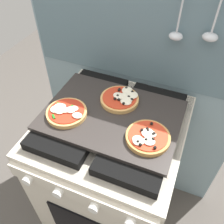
{
  "coord_description": "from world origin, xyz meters",
  "views": [
    {
      "loc": [
        0.26,
        -0.63,
        1.6
      ],
      "look_at": [
        0.0,
        0.0,
        0.93
      ],
      "focal_mm": 38.79,
      "sensor_mm": 36.0,
      "label": 1
    }
  ],
  "objects_px": {
    "stove": "(112,175)",
    "pizza_left": "(66,112)",
    "baking_tray": "(112,115)",
    "pizza_center": "(121,98)",
    "pizza_right": "(148,137)"
  },
  "relations": [
    {
      "from": "baking_tray",
      "to": "pizza_left",
      "type": "bearing_deg",
      "value": -156.57
    },
    {
      "from": "stove",
      "to": "pizza_left",
      "type": "height_order",
      "value": "pizza_left"
    },
    {
      "from": "stove",
      "to": "pizza_center",
      "type": "bearing_deg",
      "value": 85.69
    },
    {
      "from": "stove",
      "to": "baking_tray",
      "type": "relative_size",
      "value": 1.67
    },
    {
      "from": "stove",
      "to": "pizza_center",
      "type": "distance_m",
      "value": 0.49
    },
    {
      "from": "stove",
      "to": "baking_tray",
      "type": "distance_m",
      "value": 0.46
    },
    {
      "from": "stove",
      "to": "baking_tray",
      "type": "height_order",
      "value": "baking_tray"
    },
    {
      "from": "pizza_left",
      "to": "pizza_right",
      "type": "bearing_deg",
      "value": -0.09
    },
    {
      "from": "pizza_left",
      "to": "pizza_right",
      "type": "relative_size",
      "value": 1.0
    },
    {
      "from": "stove",
      "to": "pizza_right",
      "type": "xyz_separation_m",
      "value": [
        0.17,
        -0.07,
        0.48
      ]
    },
    {
      "from": "stove",
      "to": "pizza_right",
      "type": "distance_m",
      "value": 0.51
    },
    {
      "from": "pizza_right",
      "to": "pizza_center",
      "type": "distance_m",
      "value": 0.23
    },
    {
      "from": "pizza_right",
      "to": "stove",
      "type": "bearing_deg",
      "value": 157.09
    },
    {
      "from": "baking_tray",
      "to": "pizza_right",
      "type": "xyz_separation_m",
      "value": [
        0.17,
        -0.07,
        0.02
      ]
    },
    {
      "from": "baking_tray",
      "to": "pizza_center",
      "type": "relative_size",
      "value": 3.35
    }
  ]
}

